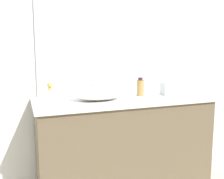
# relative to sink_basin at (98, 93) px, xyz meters

# --- Properties ---
(bathroom_wall_rear) EXTENTS (6.00, 0.06, 2.60)m
(bathroom_wall_rear) POSITION_rel_sink_basin_xyz_m (0.20, 0.35, 0.37)
(bathroom_wall_rear) COLOR silver
(bathroom_wall_rear) RESTS_ON ground
(vanity_counter) EXTENTS (1.51, 0.58, 0.87)m
(vanity_counter) POSITION_rel_sink_basin_xyz_m (0.24, 0.02, -0.49)
(vanity_counter) COLOR brown
(vanity_counter) RESTS_ON ground
(wall_mirror_panel) EXTENTS (1.39, 0.01, 0.92)m
(wall_mirror_panel) POSITION_rel_sink_basin_xyz_m (0.24, 0.31, 0.40)
(wall_mirror_panel) COLOR #B2BCC6
(wall_mirror_panel) RESTS_ON vanity_counter
(sink_basin) EXTENTS (0.41, 0.28, 0.11)m
(sink_basin) POSITION_rel_sink_basin_xyz_m (0.00, 0.00, 0.00)
(sink_basin) COLOR white
(sink_basin) RESTS_ON vanity_counter
(faucet) EXTENTS (0.03, 0.11, 0.14)m
(faucet) POSITION_rel_sink_basin_xyz_m (0.00, 0.16, 0.02)
(faucet) COLOR silver
(faucet) RESTS_ON vanity_counter
(soap_dispenser) EXTENTS (0.07, 0.07, 0.16)m
(soap_dispenser) POSITION_rel_sink_basin_xyz_m (-0.38, 0.01, 0.01)
(soap_dispenser) COLOR white
(soap_dispenser) RESTS_ON vanity_counter
(lotion_bottle) EXTENTS (0.07, 0.07, 0.16)m
(lotion_bottle) POSITION_rel_sink_basin_xyz_m (0.42, 0.07, 0.02)
(lotion_bottle) COLOR #A78148
(lotion_bottle) RESTS_ON vanity_counter
(tissue_box) EXTENTS (0.16, 0.16, 0.16)m
(tissue_box) POSITION_rel_sink_basin_xyz_m (0.69, 0.02, 0.01)
(tissue_box) COLOR silver
(tissue_box) RESTS_ON vanity_counter
(candle_jar) EXTENTS (0.06, 0.06, 0.04)m
(candle_jar) POSITION_rel_sink_basin_xyz_m (0.88, 0.06, -0.04)
(candle_jar) COLOR silver
(candle_jar) RESTS_ON vanity_counter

